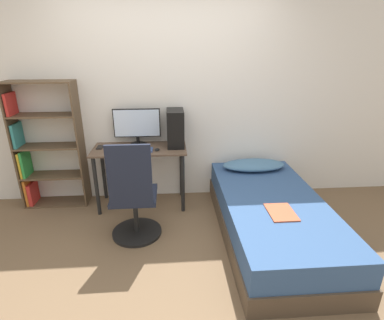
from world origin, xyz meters
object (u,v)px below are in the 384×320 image
Objects in this scene: bed at (271,217)px; bookshelf at (43,151)px; keyboard at (137,150)px; office_chair at (134,203)px; pc_tower at (175,128)px; monitor at (137,125)px.

bookshelf is at bearing 160.85° from bed.
bookshelf is at bearing 169.24° from keyboard.
office_chair is 1.04m from pc_tower.
monitor is 1.29× the size of pc_tower.
pc_tower is at bearing -1.75° from bookshelf.
bookshelf reaches higher than bed.
pc_tower reaches higher than office_chair.
monitor is 0.34m from keyboard.
bed is at bearing -2.81° from office_chair.
keyboard is (1.14, -0.22, 0.06)m from bookshelf.
office_chair is 1.91× the size of monitor.
bookshelf reaches higher than pc_tower.
bed is at bearing -25.37° from keyboard.
office_chair is 2.96× the size of keyboard.
bed is at bearing -41.07° from pc_tower.
bed is at bearing -19.15° from bookshelf.
monitor is (-1.41, 0.92, 0.77)m from bed.
bookshelf reaches higher than keyboard.
office_chair is 1.42m from bed.
monitor reaches higher than office_chair.
bed is (2.54, -0.88, -0.49)m from bookshelf.
pc_tower is at bearing 20.49° from keyboard.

